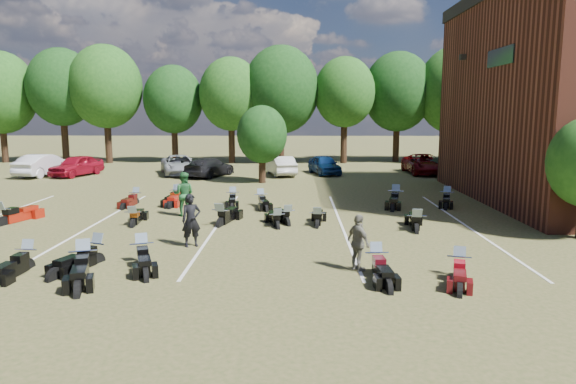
{
  "coord_description": "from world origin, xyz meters",
  "views": [
    {
      "loc": [
        0.16,
        -17.2,
        4.53
      ],
      "look_at": [
        -0.17,
        4.0,
        1.2
      ],
      "focal_mm": 32.0,
      "sensor_mm": 36.0,
      "label": 1
    }
  ],
  "objects_px": {
    "car_0": "(77,166)",
    "motorcycle_7": "(4,225)",
    "person_black": "(191,220)",
    "motorcycle_0": "(28,269)",
    "motorcycle_14": "(136,204)",
    "car_4": "(324,165)",
    "motorcycle_3": "(96,263)",
    "person_green": "(184,194)",
    "person_grey": "(358,243)"
  },
  "relations": [
    {
      "from": "car_4",
      "to": "motorcycle_0",
      "type": "distance_m",
      "value": 25.11
    },
    {
      "from": "car_4",
      "to": "car_0",
      "type": "bearing_deg",
      "value": 169.73
    },
    {
      "from": "person_grey",
      "to": "motorcycle_3",
      "type": "bearing_deg",
      "value": 56.57
    },
    {
      "from": "car_0",
      "to": "motorcycle_7",
      "type": "bearing_deg",
      "value": -58.82
    },
    {
      "from": "car_0",
      "to": "person_black",
      "type": "bearing_deg",
      "value": -40.0
    },
    {
      "from": "car_4",
      "to": "motorcycle_0",
      "type": "relative_size",
      "value": 1.89
    },
    {
      "from": "motorcycle_14",
      "to": "person_black",
      "type": "bearing_deg",
      "value": -56.01
    },
    {
      "from": "car_0",
      "to": "person_black",
      "type": "distance_m",
      "value": 22.61
    },
    {
      "from": "car_0",
      "to": "person_grey",
      "type": "xyz_separation_m",
      "value": [
        17.37,
        -21.72,
        0.09
      ]
    },
    {
      "from": "car_4",
      "to": "person_black",
      "type": "bearing_deg",
      "value": -119.93
    },
    {
      "from": "motorcycle_7",
      "to": "motorcycle_14",
      "type": "bearing_deg",
      "value": -110.77
    },
    {
      "from": "person_green",
      "to": "motorcycle_0",
      "type": "xyz_separation_m",
      "value": [
        -2.9,
        -7.77,
        -0.97
      ]
    },
    {
      "from": "car_4",
      "to": "motorcycle_0",
      "type": "xyz_separation_m",
      "value": [
        -9.89,
        -23.07,
        -0.69
      ]
    },
    {
      "from": "car_0",
      "to": "person_green",
      "type": "distance_m",
      "value": 17.58
    },
    {
      "from": "person_grey",
      "to": "motorcycle_0",
      "type": "relative_size",
      "value": 0.77
    },
    {
      "from": "car_0",
      "to": "car_4",
      "type": "bearing_deg",
      "value": 22.09
    },
    {
      "from": "motorcycle_3",
      "to": "motorcycle_14",
      "type": "bearing_deg",
      "value": 120.3
    },
    {
      "from": "motorcycle_0",
      "to": "motorcycle_14",
      "type": "bearing_deg",
      "value": 93.32
    },
    {
      "from": "car_0",
      "to": "car_4",
      "type": "height_order",
      "value": "car_0"
    },
    {
      "from": "car_4",
      "to": "motorcycle_7",
      "type": "height_order",
      "value": "car_4"
    },
    {
      "from": "person_black",
      "to": "motorcycle_3",
      "type": "bearing_deg",
      "value": -166.64
    },
    {
      "from": "motorcycle_7",
      "to": "motorcycle_3",
      "type": "bearing_deg",
      "value": 155.24
    },
    {
      "from": "car_0",
      "to": "motorcycle_14",
      "type": "relative_size",
      "value": 2.11
    },
    {
      "from": "car_4",
      "to": "motorcycle_0",
      "type": "bearing_deg",
      "value": -127.79
    },
    {
      "from": "person_grey",
      "to": "motorcycle_0",
      "type": "distance_m",
      "value": 9.63
    },
    {
      "from": "motorcycle_14",
      "to": "motorcycle_3",
      "type": "bearing_deg",
      "value": -73.93
    },
    {
      "from": "motorcycle_3",
      "to": "person_black",
      "type": "bearing_deg",
      "value": 58.16
    },
    {
      "from": "person_black",
      "to": "motorcycle_0",
      "type": "relative_size",
      "value": 0.84
    },
    {
      "from": "person_black",
      "to": "motorcycle_14",
      "type": "height_order",
      "value": "person_black"
    },
    {
      "from": "person_black",
      "to": "motorcycle_14",
      "type": "relative_size",
      "value": 0.88
    },
    {
      "from": "person_green",
      "to": "motorcycle_7",
      "type": "relative_size",
      "value": 0.77
    },
    {
      "from": "car_4",
      "to": "person_black",
      "type": "height_order",
      "value": "person_black"
    },
    {
      "from": "person_green",
      "to": "motorcycle_0",
      "type": "bearing_deg",
      "value": 71.27
    },
    {
      "from": "car_0",
      "to": "motorcycle_14",
      "type": "xyz_separation_m",
      "value": [
        7.63,
        -11.07,
        -0.74
      ]
    },
    {
      "from": "person_green",
      "to": "car_4",
      "type": "bearing_deg",
      "value": -112.81
    },
    {
      "from": "motorcycle_0",
      "to": "motorcycle_3",
      "type": "xyz_separation_m",
      "value": [
        1.78,
        0.61,
        0.0
      ]
    },
    {
      "from": "motorcycle_7",
      "to": "car_0",
      "type": "bearing_deg",
      "value": -59.55
    },
    {
      "from": "car_4",
      "to": "motorcycle_14",
      "type": "height_order",
      "value": "car_4"
    },
    {
      "from": "person_grey",
      "to": "motorcycle_0",
      "type": "bearing_deg",
      "value": 61.0
    },
    {
      "from": "motorcycle_0",
      "to": "motorcycle_3",
      "type": "height_order",
      "value": "motorcycle_3"
    },
    {
      "from": "car_0",
      "to": "motorcycle_3",
      "type": "xyz_separation_m",
      "value": [
        9.55,
        -21.13,
        -0.74
      ]
    },
    {
      "from": "person_black",
      "to": "motorcycle_0",
      "type": "distance_m",
      "value": 5.09
    },
    {
      "from": "person_black",
      "to": "motorcycle_3",
      "type": "relative_size",
      "value": 0.8
    },
    {
      "from": "motorcycle_0",
      "to": "car_0",
      "type": "bearing_deg",
      "value": 112.22
    },
    {
      "from": "car_4",
      "to": "person_green",
      "type": "bearing_deg",
      "value": -129.14
    },
    {
      "from": "person_black",
      "to": "motorcycle_7",
      "type": "distance_m",
      "value": 8.87
    },
    {
      "from": "car_0",
      "to": "car_4",
      "type": "distance_m",
      "value": 17.72
    },
    {
      "from": "car_0",
      "to": "motorcycle_14",
      "type": "height_order",
      "value": "car_0"
    },
    {
      "from": "person_black",
      "to": "motorcycle_14",
      "type": "distance_m",
      "value": 9.24
    },
    {
      "from": "motorcycle_3",
      "to": "motorcycle_7",
      "type": "height_order",
      "value": "motorcycle_7"
    }
  ]
}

